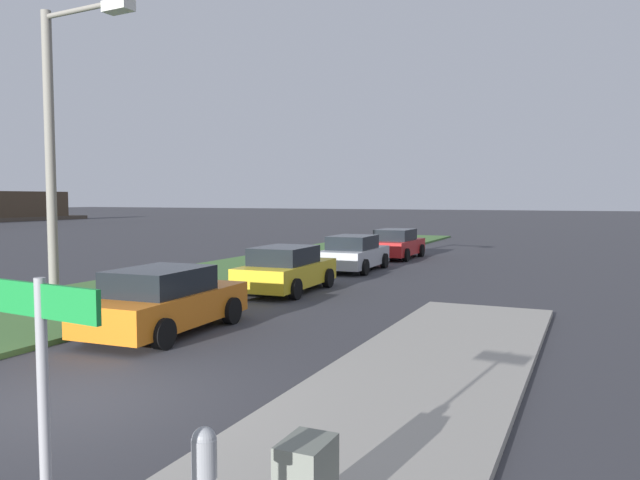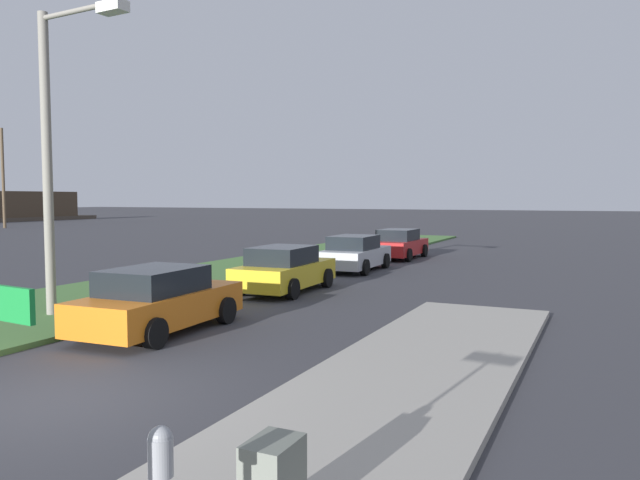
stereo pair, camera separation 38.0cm
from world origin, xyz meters
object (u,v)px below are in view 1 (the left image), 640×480
parked_car_orange (164,301)px  streetlight (60,141)px  parked_car_silver (354,254)px  parking_meter (204,478)px  parked_car_yellow (286,270)px  parked_car_red (396,244)px  street_sign (45,445)px

parked_car_orange → streetlight: 4.79m
parked_car_silver → streetlight: bearing=166.0°
parked_car_silver → parking_meter: 21.08m
parked_car_orange → parked_car_yellow: (6.44, 0.29, 0.00)m
parked_car_yellow → parking_meter: parked_car_yellow is taller
parked_car_red → parking_meter: bearing=-165.5°
parked_car_silver → street_sign: street_sign is taller
parked_car_silver → parking_meter: (-20.02, -6.62, 0.33)m
parking_meter → parked_car_silver: bearing=18.3°
parked_car_silver → parked_car_red: 5.70m
streetlight → parked_car_red: bearing=-8.6°
parked_car_yellow → street_sign: street_sign is taller
street_sign → streetlight: size_ratio=0.35×
parking_meter → streetlight: size_ratio=0.19×
parking_meter → street_sign: 1.37m
streetlight → parking_meter: bearing=-128.4°
parked_car_yellow → parked_car_red: size_ratio=1.02×
parked_car_orange → streetlight: bearing=86.7°
parked_car_red → parked_car_orange: bearing=-178.8°
parked_car_orange → streetlight: (0.03, 3.07, 3.67)m
parked_car_red → street_sign: bearing=-166.4°
parked_car_orange → parked_car_red: size_ratio=1.02×
parked_car_yellow → street_sign: bearing=-159.4°
parked_car_yellow → parking_meter: size_ratio=3.09×
parked_car_orange → parked_car_red: same height
parking_meter → parked_car_red: bearing=14.3°
parked_car_silver → parking_meter: size_ratio=3.08×
parked_car_yellow → parked_car_silver: (6.21, 0.08, 0.00)m
parked_car_silver → parking_meter: bearing=-163.6°
parked_car_yellow → streetlight: streetlight is taller
parked_car_orange → streetlight: streetlight is taller
parked_car_yellow → parked_car_silver: bearing=-1.7°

